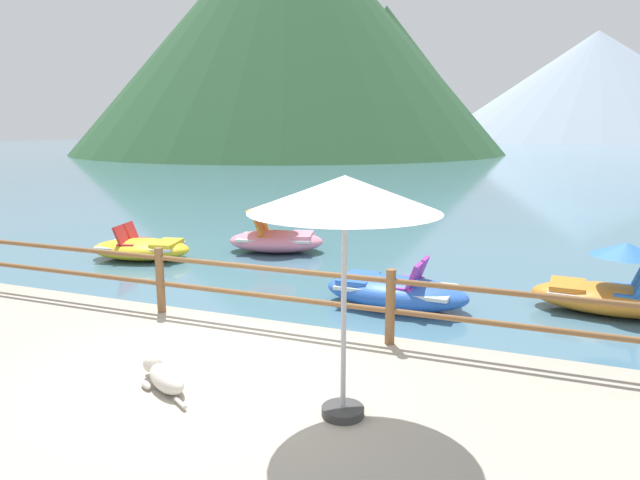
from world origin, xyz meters
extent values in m
plane|color=#477084|center=(0.00, 40.00, 0.00)|extent=(200.00, 200.00, 0.00)
cylinder|color=brown|center=(-1.70, 1.55, 0.88)|extent=(0.12, 0.12, 0.95)
cylinder|color=brown|center=(1.70, 1.55, 0.88)|extent=(0.12, 0.12, 0.95)
cylinder|color=brown|center=(0.00, 1.55, 1.21)|extent=(23.80, 0.07, 0.07)
cylinder|color=brown|center=(0.00, 1.55, 0.83)|extent=(23.80, 0.07, 0.07)
cylinder|color=#B2B2B7|center=(1.75, -0.34, 1.40)|extent=(0.05, 0.05, 2.00)
cone|color=white|center=(1.75, -0.34, 2.48)|extent=(1.70, 1.70, 0.32)
cylinder|color=#333333|center=(1.75, -0.34, 0.44)|extent=(0.40, 0.40, 0.08)
ellipsoid|color=beige|center=(-0.10, -0.51, 0.52)|extent=(0.68, 0.55, 0.24)
sphere|color=beige|center=(-0.43, -0.31, 0.56)|extent=(0.20, 0.20, 0.20)
ellipsoid|color=beige|center=(-0.52, -0.26, 0.54)|extent=(0.14, 0.13, 0.08)
cylinder|color=beige|center=(0.24, -0.76, 0.44)|extent=(0.21, 0.15, 0.04)
ellipsoid|color=beige|center=(-0.16, -0.29, 0.44)|extent=(0.21, 0.16, 0.07)
ellipsoid|color=beige|center=(-0.32, -0.57, 0.44)|extent=(0.21, 0.16, 0.07)
ellipsoid|color=orange|center=(4.54, 5.19, 0.24)|extent=(2.59, 1.31, 0.48)
cube|color=silver|center=(4.54, 5.19, 0.33)|extent=(2.02, 1.06, 0.06)
cube|color=blue|center=(4.74, 5.41, 0.40)|extent=(0.42, 0.42, 0.08)
cube|color=blue|center=(4.92, 5.40, 0.62)|extent=(0.23, 0.41, 0.43)
cube|color=blue|center=(4.72, 4.95, 0.40)|extent=(0.42, 0.42, 0.08)
cube|color=orange|center=(3.85, 5.24, 0.39)|extent=(0.60, 0.84, 0.12)
cone|color=blue|center=(4.67, 5.19, 1.10)|extent=(1.16, 1.16, 0.22)
ellipsoid|color=pink|center=(-2.70, 7.43, 0.26)|extent=(2.59, 1.88, 0.52)
cube|color=silver|center=(-2.70, 7.43, 0.35)|extent=(2.03, 1.51, 0.06)
cube|color=orange|center=(-2.79, 7.13, 0.42)|extent=(0.49, 0.49, 0.08)
cube|color=orange|center=(-2.97, 7.08, 0.64)|extent=(0.30, 0.44, 0.43)
cube|color=orange|center=(-2.93, 7.64, 0.42)|extent=(0.49, 0.49, 0.08)
cube|color=orange|center=(-3.11, 7.59, 0.64)|extent=(0.30, 0.44, 0.43)
cube|color=pink|center=(-2.08, 7.59, 0.41)|extent=(0.73, 1.02, 0.12)
cone|color=orange|center=(-2.81, 7.40, 1.12)|extent=(1.53, 1.53, 0.22)
ellipsoid|color=yellow|center=(-5.27, 5.55, 0.24)|extent=(2.54, 1.78, 0.47)
cube|color=silver|center=(-5.27, 5.55, 0.32)|extent=(1.99, 1.44, 0.06)
cube|color=red|center=(-5.38, 5.26, 0.39)|extent=(0.48, 0.48, 0.08)
cube|color=red|center=(-5.56, 5.22, 0.61)|extent=(0.29, 0.44, 0.43)
cube|color=red|center=(-5.50, 5.76, 0.39)|extent=(0.48, 0.48, 0.08)
cube|color=red|center=(-5.68, 5.72, 0.61)|extent=(0.29, 0.44, 0.43)
cube|color=yellow|center=(-4.66, 5.70, 0.38)|extent=(0.70, 0.99, 0.12)
ellipsoid|color=blue|center=(1.12, 4.23, 0.26)|extent=(2.52, 1.32, 0.52)
cube|color=silver|center=(1.12, 4.23, 0.35)|extent=(1.97, 1.08, 0.06)
cube|color=purple|center=(1.32, 4.46, 0.42)|extent=(0.42, 0.42, 0.08)
cube|color=purple|center=(1.50, 4.46, 0.64)|extent=(0.22, 0.41, 0.43)
cube|color=purple|center=(1.30, 3.98, 0.42)|extent=(0.42, 0.42, 0.08)
cube|color=purple|center=(1.48, 3.97, 0.64)|extent=(0.22, 0.41, 0.43)
cube|color=blue|center=(0.44, 4.25, 0.41)|extent=(0.58, 0.88, 0.12)
cone|color=#2D5633|center=(-25.19, 58.14, 14.13)|extent=(49.42, 49.42, 28.26)
cone|color=#2D5633|center=(-15.31, 64.14, 8.48)|extent=(27.18, 27.18, 16.96)
cone|color=#93A3B7|center=(11.79, 129.60, 11.08)|extent=(64.90, 64.90, 22.16)
camera|label=1|loc=(3.33, -4.98, 3.06)|focal=31.98mm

